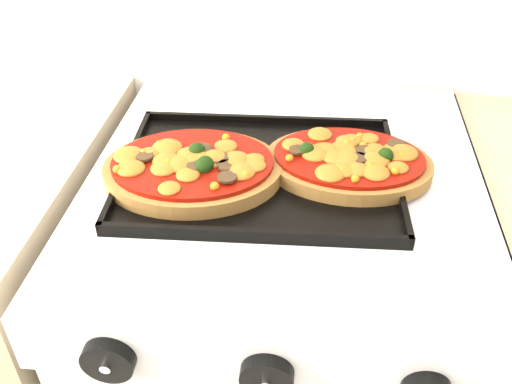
# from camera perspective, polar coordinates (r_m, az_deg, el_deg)

# --- Properties ---
(stove) EXTENTS (0.60, 0.60, 0.91)m
(stove) POSITION_cam_1_polar(r_m,az_deg,el_deg) (1.19, 2.33, -15.96)
(stove) COLOR silver
(stove) RESTS_ON floor
(control_panel) EXTENTS (0.60, 0.02, 0.09)m
(control_panel) POSITION_cam_1_polar(r_m,az_deg,el_deg) (0.68, 0.88, -16.55)
(control_panel) COLOR silver
(control_panel) RESTS_ON stove
(knob_left) EXTENTS (0.06, 0.02, 0.06)m
(knob_left) POSITION_cam_1_polar(r_m,az_deg,el_deg) (0.70, -14.55, -15.99)
(knob_left) COLOR black
(knob_left) RESTS_ON control_panel
(knob_center) EXTENTS (0.06, 0.02, 0.06)m
(knob_center) POSITION_cam_1_polar(r_m,az_deg,el_deg) (0.67, 1.09, -17.95)
(knob_center) COLOR black
(knob_center) RESTS_ON control_panel
(baking_tray) EXTENTS (0.42, 0.32, 0.02)m
(baking_tray) POSITION_cam_1_polar(r_m,az_deg,el_deg) (0.84, 0.40, 2.14)
(baking_tray) COLOR black
(baking_tray) RESTS_ON stove
(pizza_left) EXTENTS (0.28, 0.23, 0.04)m
(pizza_left) POSITION_cam_1_polar(r_m,az_deg,el_deg) (0.83, -6.34, 2.54)
(pizza_left) COLOR brown
(pizza_left) RESTS_ON baking_tray
(pizza_right) EXTENTS (0.25, 0.18, 0.04)m
(pizza_right) POSITION_cam_1_polar(r_m,az_deg,el_deg) (0.85, 9.25, 3.13)
(pizza_right) COLOR brown
(pizza_right) RESTS_ON baking_tray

